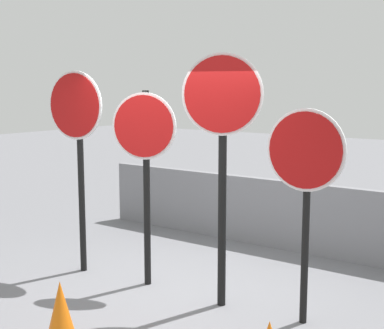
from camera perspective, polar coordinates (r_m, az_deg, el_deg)
ground_plane at (r=6.32m, az=-1.54°, el=-13.50°), size 40.00×40.00×0.00m
fence_back at (r=7.99m, az=8.17°, el=-5.13°), size 5.86×0.12×1.01m
stop_sign_0 at (r=6.76m, az=-12.18°, el=3.64°), size 0.84×0.16×2.54m
stop_sign_1 at (r=6.17m, az=-5.05°, el=1.64°), size 0.73×0.29×2.31m
stop_sign_2 at (r=5.51m, az=3.25°, el=3.56°), size 0.79×0.35×2.69m
stop_sign_3 at (r=5.22m, az=12.01°, el=-0.66°), size 0.80×0.13×2.15m
traffic_cone_0 at (r=5.03m, az=-13.81°, el=-15.57°), size 0.38×0.38×0.66m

